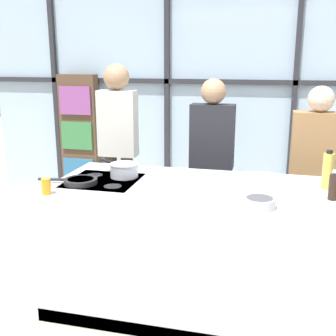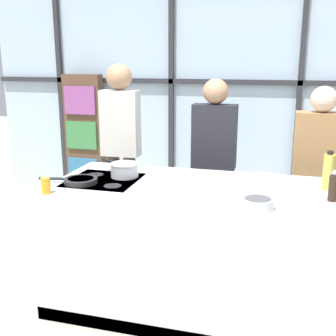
{
  "view_description": "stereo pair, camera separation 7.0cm",
  "coord_description": "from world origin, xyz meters",
  "px_view_note": "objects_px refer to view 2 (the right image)",
  "views": [
    {
      "loc": [
        0.52,
        -2.84,
        1.8
      ],
      "look_at": [
        -0.21,
        0.1,
        1.02
      ],
      "focal_mm": 45.0,
      "sensor_mm": 36.0,
      "label": 1
    },
    {
      "loc": [
        0.59,
        -2.82,
        1.8
      ],
      "look_at": [
        -0.21,
        0.1,
        1.02
      ],
      "focal_mm": 45.0,
      "sensor_mm": 36.0,
      "label": 2
    }
  ],
  "objects_px": {
    "spectator_far_left": "(121,139)",
    "pepper_grinder": "(333,187)",
    "mixing_bowl": "(258,203)",
    "oil_bottle": "(328,172)",
    "frying_pan": "(80,180)",
    "spectator_center_left": "(214,155)",
    "white_plate": "(264,177)",
    "saucepan": "(124,169)",
    "spectator_center_right": "(318,166)",
    "juice_glass_near": "(46,186)"
  },
  "relations": [
    {
      "from": "frying_pan",
      "to": "mixing_bowl",
      "type": "distance_m",
      "value": 1.31
    },
    {
      "from": "spectator_center_left",
      "to": "frying_pan",
      "type": "relative_size",
      "value": 3.74
    },
    {
      "from": "pepper_grinder",
      "to": "juice_glass_near",
      "type": "height_order",
      "value": "pepper_grinder"
    },
    {
      "from": "spectator_far_left",
      "to": "spectator_center_right",
      "type": "relative_size",
      "value": 1.11
    },
    {
      "from": "frying_pan",
      "to": "saucepan",
      "type": "bearing_deg",
      "value": 44.71
    },
    {
      "from": "spectator_center_right",
      "to": "mixing_bowl",
      "type": "relative_size",
      "value": 7.91
    },
    {
      "from": "spectator_center_left",
      "to": "juice_glass_near",
      "type": "xyz_separation_m",
      "value": [
        -0.92,
        -1.38,
        0.03
      ]
    },
    {
      "from": "spectator_far_left",
      "to": "juice_glass_near",
      "type": "relative_size",
      "value": 15.97
    },
    {
      "from": "spectator_far_left",
      "to": "frying_pan",
      "type": "distance_m",
      "value": 1.11
    },
    {
      "from": "spectator_far_left",
      "to": "pepper_grinder",
      "type": "relative_size",
      "value": 8.7
    },
    {
      "from": "saucepan",
      "to": "pepper_grinder",
      "type": "bearing_deg",
      "value": -7.37
    },
    {
      "from": "frying_pan",
      "to": "mixing_bowl",
      "type": "height_order",
      "value": "mixing_bowl"
    },
    {
      "from": "saucepan",
      "to": "oil_bottle",
      "type": "xyz_separation_m",
      "value": [
        1.49,
        0.05,
        0.07
      ]
    },
    {
      "from": "spectator_center_right",
      "to": "spectator_far_left",
      "type": "bearing_deg",
      "value": 0.0
    },
    {
      "from": "frying_pan",
      "to": "pepper_grinder",
      "type": "distance_m",
      "value": 1.75
    },
    {
      "from": "white_plate",
      "to": "oil_bottle",
      "type": "relative_size",
      "value": 0.89
    },
    {
      "from": "white_plate",
      "to": "mixing_bowl",
      "type": "bearing_deg",
      "value": -90.33
    },
    {
      "from": "saucepan",
      "to": "white_plate",
      "type": "xyz_separation_m",
      "value": [
        1.05,
        0.26,
        -0.05
      ]
    },
    {
      "from": "white_plate",
      "to": "mixing_bowl",
      "type": "distance_m",
      "value": 0.72
    },
    {
      "from": "white_plate",
      "to": "juice_glass_near",
      "type": "xyz_separation_m",
      "value": [
        -1.41,
        -0.79,
        0.05
      ]
    },
    {
      "from": "saucepan",
      "to": "white_plate",
      "type": "height_order",
      "value": "saucepan"
    },
    {
      "from": "spectator_center_left",
      "to": "oil_bottle",
      "type": "distance_m",
      "value": 1.22
    },
    {
      "from": "spectator_center_left",
      "to": "saucepan",
      "type": "bearing_deg",
      "value": 56.47
    },
    {
      "from": "mixing_bowl",
      "to": "spectator_center_left",
      "type": "bearing_deg",
      "value": 110.08
    },
    {
      "from": "mixing_bowl",
      "to": "oil_bottle",
      "type": "distance_m",
      "value": 0.69
    },
    {
      "from": "mixing_bowl",
      "to": "white_plate",
      "type": "bearing_deg",
      "value": 89.67
    },
    {
      "from": "oil_bottle",
      "to": "pepper_grinder",
      "type": "distance_m",
      "value": 0.25
    },
    {
      "from": "white_plate",
      "to": "spectator_center_right",
      "type": "bearing_deg",
      "value": 53.52
    },
    {
      "from": "spectator_far_left",
      "to": "mixing_bowl",
      "type": "relative_size",
      "value": 8.8
    },
    {
      "from": "frying_pan",
      "to": "oil_bottle",
      "type": "bearing_deg",
      "value": 9.96
    },
    {
      "from": "mixing_bowl",
      "to": "juice_glass_near",
      "type": "height_order",
      "value": "juice_glass_near"
    },
    {
      "from": "white_plate",
      "to": "pepper_grinder",
      "type": "xyz_separation_m",
      "value": [
        0.45,
        -0.45,
        0.08
      ]
    },
    {
      "from": "white_plate",
      "to": "pepper_grinder",
      "type": "relative_size",
      "value": 1.22
    },
    {
      "from": "oil_bottle",
      "to": "juice_glass_near",
      "type": "relative_size",
      "value": 2.51
    },
    {
      "from": "mixing_bowl",
      "to": "oil_bottle",
      "type": "xyz_separation_m",
      "value": [
        0.45,
        0.52,
        0.1
      ]
    },
    {
      "from": "spectator_center_right",
      "to": "frying_pan",
      "type": "distance_m",
      "value": 2.06
    },
    {
      "from": "spectator_center_right",
      "to": "saucepan",
      "type": "distance_m",
      "value": 1.71
    },
    {
      "from": "spectator_center_right",
      "to": "white_plate",
      "type": "distance_m",
      "value": 0.74
    },
    {
      "from": "mixing_bowl",
      "to": "oil_bottle",
      "type": "bearing_deg",
      "value": 49.25
    },
    {
      "from": "frying_pan",
      "to": "mixing_bowl",
      "type": "xyz_separation_m",
      "value": [
        1.3,
        -0.21,
        0.01
      ]
    },
    {
      "from": "white_plate",
      "to": "spectator_far_left",
      "type": "bearing_deg",
      "value": 157.13
    },
    {
      "from": "pepper_grinder",
      "to": "frying_pan",
      "type": "bearing_deg",
      "value": -178.08
    },
    {
      "from": "spectator_center_left",
      "to": "mixing_bowl",
      "type": "xyz_separation_m",
      "value": [
        0.48,
        -1.31,
        0.01
      ]
    },
    {
      "from": "spectator_center_left",
      "to": "white_plate",
      "type": "distance_m",
      "value": 0.77
    },
    {
      "from": "saucepan",
      "to": "juice_glass_near",
      "type": "distance_m",
      "value": 0.65
    },
    {
      "from": "frying_pan",
      "to": "spectator_far_left",
      "type": "bearing_deg",
      "value": 95.45
    },
    {
      "from": "spectator_center_right",
      "to": "white_plate",
      "type": "relative_size",
      "value": 6.43
    },
    {
      "from": "oil_bottle",
      "to": "juice_glass_near",
      "type": "height_order",
      "value": "oil_bottle"
    },
    {
      "from": "spectator_far_left",
      "to": "mixing_bowl",
      "type": "xyz_separation_m",
      "value": [
        1.4,
        -1.31,
        -0.09
      ]
    },
    {
      "from": "mixing_bowl",
      "to": "juice_glass_near",
      "type": "bearing_deg",
      "value": -177.05
    }
  ]
}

